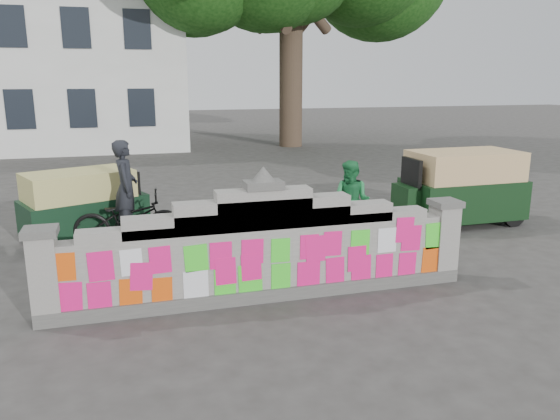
{
  "coord_description": "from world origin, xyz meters",
  "views": [
    {
      "loc": [
        -1.91,
        -7.45,
        3.23
      ],
      "look_at": [
        0.54,
        1.0,
        1.1
      ],
      "focal_mm": 35.0,
      "sensor_mm": 36.0,
      "label": 1
    }
  ],
  "objects_px": {
    "cyclist_bike": "(128,219)",
    "rickshaw_left": "(84,204)",
    "rickshaw_right": "(460,187)",
    "cyclist_rider": "(127,200)",
    "pedestrian": "(351,201)"
  },
  "relations": [
    {
      "from": "rickshaw_left",
      "to": "rickshaw_right",
      "type": "bearing_deg",
      "value": -30.13
    },
    {
      "from": "cyclist_rider",
      "to": "rickshaw_right",
      "type": "xyz_separation_m",
      "value": [
        7.23,
        -0.31,
        -0.06
      ]
    },
    {
      "from": "cyclist_rider",
      "to": "rickshaw_left",
      "type": "xyz_separation_m",
      "value": [
        -0.85,
        0.75,
        -0.19
      ]
    },
    {
      "from": "rickshaw_left",
      "to": "cyclist_rider",
      "type": "bearing_deg",
      "value": -63.98
    },
    {
      "from": "cyclist_bike",
      "to": "rickshaw_left",
      "type": "height_order",
      "value": "rickshaw_left"
    },
    {
      "from": "rickshaw_left",
      "to": "rickshaw_right",
      "type": "relative_size",
      "value": 0.88
    },
    {
      "from": "cyclist_rider",
      "to": "pedestrian",
      "type": "xyz_separation_m",
      "value": [
        4.34,
        -0.89,
        -0.1
      ]
    },
    {
      "from": "cyclist_bike",
      "to": "pedestrian",
      "type": "xyz_separation_m",
      "value": [
        4.34,
        -0.89,
        0.28
      ]
    },
    {
      "from": "pedestrian",
      "to": "rickshaw_right",
      "type": "xyz_separation_m",
      "value": [
        2.89,
        0.58,
        0.04
      ]
    },
    {
      "from": "cyclist_rider",
      "to": "rickshaw_left",
      "type": "bearing_deg",
      "value": 52.16
    },
    {
      "from": "cyclist_bike",
      "to": "cyclist_rider",
      "type": "bearing_deg",
      "value": 0.0
    },
    {
      "from": "cyclist_rider",
      "to": "pedestrian",
      "type": "height_order",
      "value": "cyclist_rider"
    },
    {
      "from": "cyclist_bike",
      "to": "rickshaw_left",
      "type": "relative_size",
      "value": 0.79
    },
    {
      "from": "cyclist_rider",
      "to": "pedestrian",
      "type": "distance_m",
      "value": 4.43
    },
    {
      "from": "cyclist_rider",
      "to": "rickshaw_left",
      "type": "relative_size",
      "value": 0.7
    }
  ]
}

